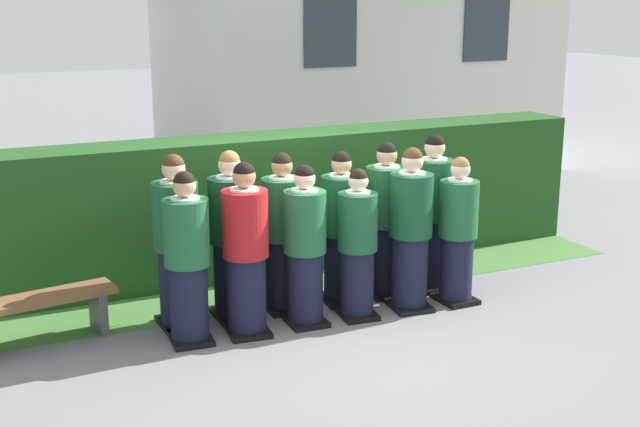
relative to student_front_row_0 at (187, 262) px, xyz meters
The scene contains 16 objects.
ground_plane 1.62m from the student_front_row_0, ahead, with size 60.00×60.00×0.00m, color slate.
student_front_row_0 is the anchor object (origin of this frame).
student_in_red_blazer 0.56m from the student_front_row_0, ahead, with size 0.44×0.52×1.68m.
student_front_row_2 1.17m from the student_front_row_0, ahead, with size 0.42×0.47×1.60m.
student_front_row_3 1.72m from the student_front_row_0, ahead, with size 0.40×0.50×1.53m.
student_front_row_4 2.32m from the student_front_row_0, ahead, with size 0.45×0.56×1.70m.
student_front_row_5 2.87m from the student_front_row_0, ahead, with size 0.41×0.46×1.56m.
student_rear_row_0 0.42m from the student_front_row_0, 87.19° to the left, with size 0.45×0.50×1.72m.
student_rear_row_1 0.72m from the student_front_row_0, 36.56° to the left, with size 0.44×0.53×1.71m.
student_rear_row_2 1.19m from the student_front_row_0, 19.73° to the left, with size 0.43×0.53×1.65m.
student_rear_row_3 1.79m from the student_front_row_0, 11.20° to the left, with size 0.43×0.54×1.62m.
student_rear_row_4 2.32m from the student_front_row_0, ahead, with size 0.44×0.51×1.68m.
student_rear_row_5 2.88m from the student_front_row_0, ahead, with size 0.45×0.54×1.72m.
hedge 2.22m from the student_front_row_0, 50.18° to the left, with size 8.21×0.70×1.61m.
wooden_bench 1.44m from the student_front_row_0, 158.79° to the left, with size 1.44×0.58×0.48m.
lawn_strip 1.86m from the student_front_row_0, 32.51° to the left, with size 8.21×0.90×0.01m, color #477A38.
Camera 1 is at (-3.45, -7.16, 3.18)m, focal length 47.39 mm.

